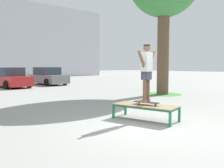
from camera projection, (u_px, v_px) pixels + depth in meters
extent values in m
plane|color=#999993|center=(146.00, 126.00, 6.47)|extent=(120.00, 120.00, 0.00)
cube|color=#237A4C|center=(113.00, 112.00, 7.47)|extent=(0.07, 0.07, 0.38)
cube|color=#237A4C|center=(125.00, 109.00, 8.04)|extent=(0.07, 0.07, 0.38)
cube|color=#237A4C|center=(170.00, 120.00, 6.41)|extent=(0.07, 0.07, 0.38)
cube|color=#237A4C|center=(179.00, 115.00, 6.98)|extent=(0.07, 0.07, 0.38)
cylinder|color=#237A4C|center=(140.00, 108.00, 6.92)|extent=(0.48, 1.86, 0.05)
cylinder|color=#237A4C|center=(151.00, 105.00, 7.49)|extent=(0.48, 1.86, 0.05)
cylinder|color=#237A4C|center=(120.00, 104.00, 7.74)|extent=(0.75, 0.22, 0.05)
cylinder|color=#237A4C|center=(175.00, 110.00, 6.68)|extent=(0.75, 0.22, 0.05)
cube|color=#847051|center=(145.00, 105.00, 7.21)|extent=(1.17, 2.02, 0.03)
cube|color=black|center=(146.00, 102.00, 7.18)|extent=(0.36, 0.82, 0.02)
cylinder|color=silver|center=(137.00, 103.00, 7.29)|extent=(0.04, 0.06, 0.06)
cylinder|color=silver|center=(139.00, 103.00, 7.41)|extent=(0.04, 0.06, 0.06)
cylinder|color=silver|center=(153.00, 105.00, 6.96)|extent=(0.04, 0.06, 0.06)
cylinder|color=silver|center=(156.00, 105.00, 7.08)|extent=(0.04, 0.06, 0.06)
cylinder|color=brown|center=(145.00, 88.00, 7.07)|extent=(0.11, 0.11, 0.82)
cube|color=#99704C|center=(143.00, 101.00, 7.13)|extent=(0.15, 0.26, 0.07)
cylinder|color=brown|center=(148.00, 88.00, 7.23)|extent=(0.11, 0.11, 0.82)
cube|color=#99704C|center=(146.00, 100.00, 7.29)|extent=(0.15, 0.26, 0.07)
cube|color=#33384C|center=(146.00, 76.00, 7.12)|extent=(0.33, 0.26, 0.24)
cube|color=silver|center=(147.00, 62.00, 7.09)|extent=(0.40, 0.29, 0.56)
cylinder|color=brown|center=(142.00, 59.00, 6.85)|extent=(0.41, 0.16, 0.52)
cylinder|color=brown|center=(151.00, 60.00, 7.33)|extent=(0.41, 0.16, 0.52)
sphere|color=brown|center=(147.00, 48.00, 7.06)|extent=(0.20, 0.20, 0.20)
cylinder|color=black|center=(147.00, 45.00, 7.06)|extent=(0.19, 0.19, 0.05)
cylinder|color=brown|center=(163.00, 53.00, 13.64)|extent=(0.66, 0.66, 4.74)
cylinder|color=#47893D|center=(162.00, 94.00, 13.82)|extent=(2.14, 2.14, 0.01)
cube|color=red|center=(10.00, 81.00, 18.19)|extent=(2.01, 4.32, 0.70)
cube|color=#2D3847|center=(9.00, 72.00, 18.24)|extent=(1.71, 2.21, 0.64)
cylinder|color=black|center=(29.00, 84.00, 17.91)|extent=(0.26, 0.61, 0.60)
cylinder|color=black|center=(6.00, 85.00, 16.69)|extent=(0.26, 0.61, 0.60)
cylinder|color=black|center=(14.00, 82.00, 19.72)|extent=(0.26, 0.61, 0.60)
cube|color=slate|center=(48.00, 79.00, 20.84)|extent=(1.91, 4.28, 0.70)
cube|color=#2D3847|center=(47.00, 71.00, 20.89)|extent=(1.66, 2.18, 0.64)
cylinder|color=black|center=(65.00, 81.00, 20.52)|extent=(0.25, 0.61, 0.60)
cylinder|color=black|center=(47.00, 82.00, 19.33)|extent=(0.25, 0.61, 0.60)
cylinder|color=black|center=(49.00, 80.00, 22.37)|extent=(0.25, 0.61, 0.60)
cylinder|color=black|center=(32.00, 81.00, 21.19)|extent=(0.25, 0.61, 0.60)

